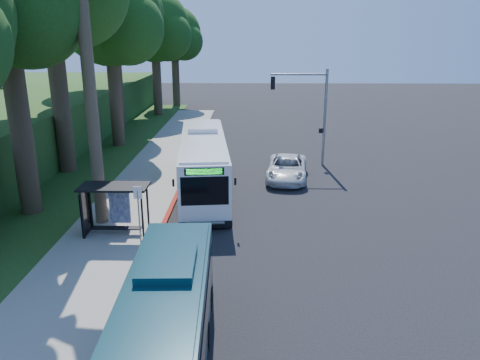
{
  "coord_description": "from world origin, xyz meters",
  "views": [
    {
      "loc": [
        -0.7,
        -23.64,
        9.34
      ],
      "look_at": [
        -1.16,
        1.0,
        1.61
      ],
      "focal_mm": 35.0,
      "sensor_mm": 36.0,
      "label": 1
    }
  ],
  "objects_px": {
    "pickup": "(287,168)",
    "white_bus": "(204,162)",
    "bus_shelter": "(110,200)",
    "teal_bus": "(162,344)"
  },
  "relations": [
    {
      "from": "pickup",
      "to": "white_bus",
      "type": "bearing_deg",
      "value": -149.01
    },
    {
      "from": "white_bus",
      "to": "pickup",
      "type": "relative_size",
      "value": 2.3
    },
    {
      "from": "bus_shelter",
      "to": "pickup",
      "type": "bearing_deg",
      "value": 45.38
    },
    {
      "from": "teal_bus",
      "to": "pickup",
      "type": "xyz_separation_m",
      "value": [
        4.82,
        19.64,
        -0.78
      ]
    },
    {
      "from": "white_bus",
      "to": "teal_bus",
      "type": "height_order",
      "value": "white_bus"
    },
    {
      "from": "bus_shelter",
      "to": "teal_bus",
      "type": "xyz_separation_m",
      "value": [
        4.3,
        -10.39,
        -0.26
      ]
    },
    {
      "from": "white_bus",
      "to": "teal_bus",
      "type": "distance_m",
      "value": 17.26
    },
    {
      "from": "bus_shelter",
      "to": "teal_bus",
      "type": "distance_m",
      "value": 11.25
    },
    {
      "from": "pickup",
      "to": "bus_shelter",
      "type": "bearing_deg",
      "value": -127.75
    },
    {
      "from": "teal_bus",
      "to": "white_bus",
      "type": "bearing_deg",
      "value": 89.61
    }
  ]
}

